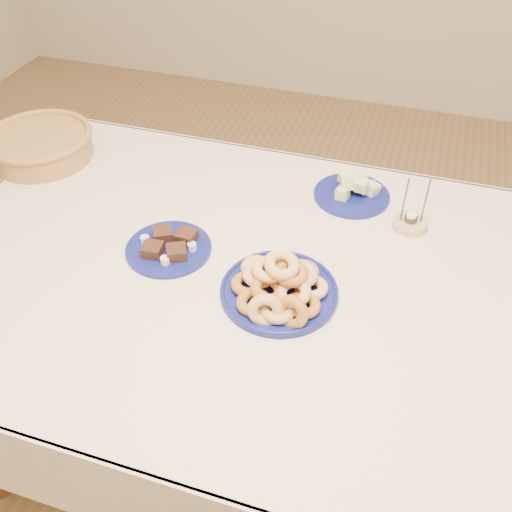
{
  "coord_description": "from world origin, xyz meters",
  "views": [
    {
      "loc": [
        0.29,
        -0.96,
        1.7
      ],
      "look_at": [
        0.0,
        -0.05,
        0.85
      ],
      "focal_mm": 40.0,
      "sensor_mm": 36.0,
      "label": 1
    }
  ],
  "objects_px": {
    "melon_plate": "(353,189)",
    "candle_holder": "(410,223)",
    "donut_platter": "(279,287)",
    "brownie_plate": "(169,247)",
    "wicker_basket": "(40,144)",
    "dining_table": "(262,304)"
  },
  "relations": [
    {
      "from": "dining_table",
      "to": "wicker_basket",
      "type": "relative_size",
      "value": 4.39
    },
    {
      "from": "brownie_plate",
      "to": "candle_holder",
      "type": "height_order",
      "value": "candle_holder"
    },
    {
      "from": "candle_holder",
      "to": "brownie_plate",
      "type": "bearing_deg",
      "value": -153.76
    },
    {
      "from": "melon_plate",
      "to": "candle_holder",
      "type": "xyz_separation_m",
      "value": [
        0.17,
        -0.1,
        -0.01
      ]
    },
    {
      "from": "dining_table",
      "to": "donut_platter",
      "type": "xyz_separation_m",
      "value": [
        0.06,
        -0.06,
        0.14
      ]
    },
    {
      "from": "dining_table",
      "to": "melon_plate",
      "type": "bearing_deg",
      "value": 69.12
    },
    {
      "from": "melon_plate",
      "to": "candle_holder",
      "type": "height_order",
      "value": "candle_holder"
    },
    {
      "from": "donut_platter",
      "to": "wicker_basket",
      "type": "distance_m",
      "value": 0.93
    },
    {
      "from": "brownie_plate",
      "to": "wicker_basket",
      "type": "height_order",
      "value": "wicker_basket"
    },
    {
      "from": "donut_platter",
      "to": "brownie_plate",
      "type": "distance_m",
      "value": 0.32
    },
    {
      "from": "brownie_plate",
      "to": "candle_holder",
      "type": "distance_m",
      "value": 0.63
    },
    {
      "from": "donut_platter",
      "to": "wicker_basket",
      "type": "xyz_separation_m",
      "value": [
        -0.86,
        0.36,
        0.02
      ]
    },
    {
      "from": "wicker_basket",
      "to": "candle_holder",
      "type": "bearing_deg",
      "value": -0.4
    },
    {
      "from": "donut_platter",
      "to": "brownie_plate",
      "type": "height_order",
      "value": "donut_platter"
    },
    {
      "from": "brownie_plate",
      "to": "wicker_basket",
      "type": "bearing_deg",
      "value": 152.55
    },
    {
      "from": "candle_holder",
      "to": "melon_plate",
      "type": "bearing_deg",
      "value": 150.2
    },
    {
      "from": "donut_platter",
      "to": "brownie_plate",
      "type": "relative_size",
      "value": 1.09
    },
    {
      "from": "dining_table",
      "to": "wicker_basket",
      "type": "height_order",
      "value": "wicker_basket"
    },
    {
      "from": "wicker_basket",
      "to": "dining_table",
      "type": "bearing_deg",
      "value": -20.38
    },
    {
      "from": "dining_table",
      "to": "candle_holder",
      "type": "height_order",
      "value": "candle_holder"
    },
    {
      "from": "wicker_basket",
      "to": "melon_plate",
      "type": "bearing_deg",
      "value": 5.37
    },
    {
      "from": "donut_platter",
      "to": "wicker_basket",
      "type": "height_order",
      "value": "donut_platter"
    }
  ]
}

